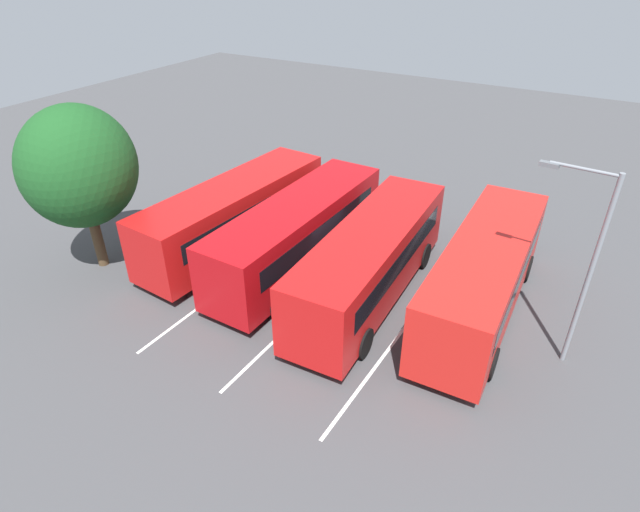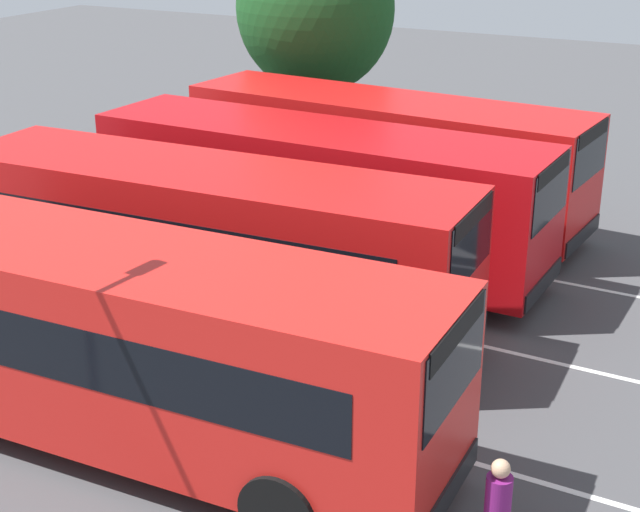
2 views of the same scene
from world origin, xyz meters
name	(u,v)px [view 2 (image 2 of 2)]	position (x,y,z in m)	size (l,w,h in m)	color
ground_plane	(288,301)	(0.00, 0.00, 0.00)	(74.32, 74.32, 0.00)	#424244
bus_far_left	(126,339)	(0.44, -5.68, 1.74)	(10.21, 2.89, 3.13)	red
bus_center_left	(210,240)	(-0.76, -1.61, 1.74)	(10.24, 2.96, 3.13)	red
bus_center_right	(320,192)	(-0.30, 1.99, 1.74)	(10.23, 2.93, 3.13)	#B70C11
bus_far_right	(386,155)	(-0.23, 5.40, 1.74)	(10.32, 3.35, 3.13)	red
pedestrian	(497,512)	(6.31, -6.22, 1.04)	(0.45, 0.45, 1.76)	#232833
depot_tree	(315,9)	(-4.41, 9.63, 4.56)	(4.72, 4.25, 7.06)	#4C3823
lane_stripe_outer_left	(185,378)	(0.00, -3.69, 0.00)	(15.72, 0.12, 0.01)	silver
lane_stripe_inner_left	(288,301)	(0.00, 0.00, 0.00)	(15.72, 0.12, 0.01)	silver
lane_stripe_inner_right	(364,244)	(0.00, 3.69, 0.00)	(15.72, 0.12, 0.01)	silver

